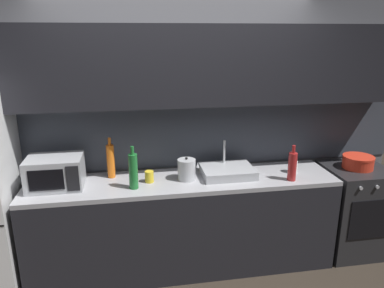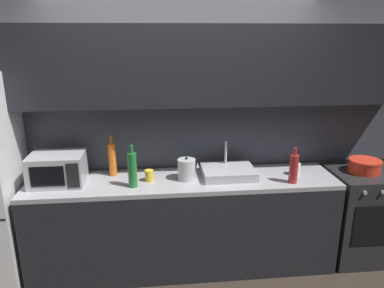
# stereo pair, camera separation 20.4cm
# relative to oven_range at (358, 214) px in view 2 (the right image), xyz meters

# --- Properties ---
(back_wall) EXTENTS (4.54, 0.44, 2.50)m
(back_wall) POSITION_rel_oven_range_xyz_m (-1.74, 0.30, 1.10)
(back_wall) COLOR slate
(back_wall) RESTS_ON ground
(counter_run) EXTENTS (2.80, 0.60, 0.90)m
(counter_run) POSITION_rel_oven_range_xyz_m (-1.74, 0.00, -0.00)
(counter_run) COLOR black
(counter_run) RESTS_ON ground
(oven_range) EXTENTS (0.60, 0.62, 0.90)m
(oven_range) POSITION_rel_oven_range_xyz_m (0.00, 0.00, 0.00)
(oven_range) COLOR #232326
(oven_range) RESTS_ON ground
(microwave) EXTENTS (0.46, 0.35, 0.27)m
(microwave) POSITION_rel_oven_range_xyz_m (-2.84, 0.02, 0.58)
(microwave) COLOR #A8AAAF
(microwave) RESTS_ON counter_run
(sink_basin) EXTENTS (0.48, 0.38, 0.30)m
(sink_basin) POSITION_rel_oven_range_xyz_m (-1.32, 0.03, 0.49)
(sink_basin) COLOR #ADAFB5
(sink_basin) RESTS_ON counter_run
(kettle) EXTENTS (0.20, 0.16, 0.21)m
(kettle) POSITION_rel_oven_range_xyz_m (-1.71, -0.00, 0.55)
(kettle) COLOR #B7BABF
(kettle) RESTS_ON counter_run
(wine_bottle_green) EXTENTS (0.08, 0.08, 0.38)m
(wine_bottle_green) POSITION_rel_oven_range_xyz_m (-2.19, -0.12, 0.61)
(wine_bottle_green) COLOR #1E6B2D
(wine_bottle_green) RESTS_ON counter_run
(wine_bottle_orange) EXTENTS (0.07, 0.07, 0.38)m
(wine_bottle_orange) POSITION_rel_oven_range_xyz_m (-2.38, 0.17, 0.61)
(wine_bottle_orange) COLOR orange
(wine_bottle_orange) RESTS_ON counter_run
(wine_bottle_red) EXTENTS (0.08, 0.08, 0.33)m
(wine_bottle_red) POSITION_rel_oven_range_xyz_m (-0.78, -0.18, 0.58)
(wine_bottle_red) COLOR #A82323
(wine_bottle_red) RESTS_ON counter_run
(mug_white) EXTENTS (0.09, 0.09, 0.11)m
(mug_white) POSITION_rel_oven_range_xyz_m (-0.69, 0.00, 0.50)
(mug_white) COLOR silver
(mug_white) RESTS_ON counter_run
(mug_yellow) EXTENTS (0.08, 0.08, 0.10)m
(mug_yellow) POSITION_rel_oven_range_xyz_m (-2.05, -0.01, 0.50)
(mug_yellow) COLOR gold
(mug_yellow) RESTS_ON counter_run
(cooking_pot) EXTENTS (0.30, 0.30, 0.12)m
(cooking_pot) POSITION_rel_oven_range_xyz_m (-0.01, 0.00, 0.51)
(cooking_pot) COLOR red
(cooking_pot) RESTS_ON oven_range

